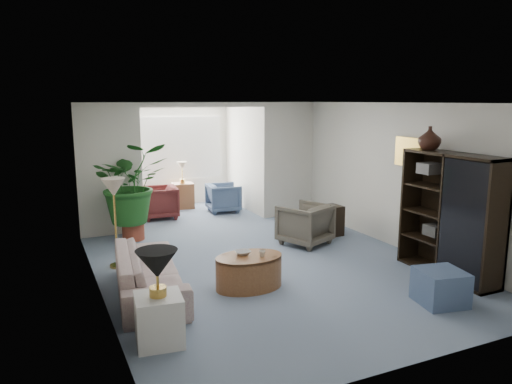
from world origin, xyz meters
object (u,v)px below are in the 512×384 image
coffee_cup (262,254)px  cabinet_urn (430,138)px  floor_lamp (113,187)px  coffee_bowl (243,253)px  ottoman (440,287)px  framed_picture (409,152)px  sunroom_table (183,196)px  table_lamp (157,264)px  entertainment_cabinet (450,215)px  wingback_chair (305,224)px  side_table_dark (329,221)px  sunroom_chair_blue (224,198)px  end_table (159,320)px  plant_pot (133,231)px  coffee_table (249,272)px  sofa (149,273)px  sunroom_chair_maroon (159,202)px

coffee_cup → cabinet_urn: bearing=-3.6°
floor_lamp → cabinet_urn: bearing=-23.5°
coffee_bowl → ottoman: coffee_bowl is taller
framed_picture → sunroom_table: size_ratio=0.83×
framed_picture → floor_lamp: size_ratio=1.39×
table_lamp → entertainment_cabinet: bearing=3.5°
ottoman → cabinet_urn: bearing=55.0°
wingback_chair → side_table_dark: size_ratio=1.41×
sunroom_chair_blue → end_table: bearing=158.4°
framed_picture → wingback_chair: framed_picture is taller
sunroom_chair_blue → sunroom_table: bearing=50.7°
floor_lamp → wingback_chair: floor_lamp is taller
entertainment_cabinet → ottoman: size_ratio=3.31×
plant_pot → floor_lamp: bearing=-110.0°
framed_picture → sunroom_chair_blue: 4.63m
entertainment_cabinet → floor_lamp: bearing=151.2°
cabinet_urn → ottoman: cabinet_urn is taller
framed_picture → sunroom_table: framed_picture is taller
coffee_table → coffee_cup: (0.15, -0.10, 0.27)m
table_lamp → coffee_bowl: table_lamp is taller
end_table → table_lamp: 0.62m
coffee_table → plant_pot: bearing=108.1°
coffee_table → side_table_dark: (2.44, 1.77, 0.06)m
framed_picture → plant_pot: 5.08m
sofa → framed_picture: bearing=-81.7°
table_lamp → coffee_bowl: bearing=38.1°
cabinet_urn → end_table: bearing=-170.0°
plant_pot → sunroom_table: (1.59, 2.19, 0.14)m
floor_lamp → side_table_dark: 4.07m
cabinet_urn → sunroom_table: 6.17m
entertainment_cabinet → sunroom_table: bearing=110.6°
floor_lamp → entertainment_cabinet: bearing=-28.8°
side_table_dark → entertainment_cabinet: entertainment_cabinet is taller
coffee_table → wingback_chair: wingback_chair is taller
cabinet_urn → ottoman: 2.32m
sunroom_chair_maroon → entertainment_cabinet: bearing=35.5°
sofa → coffee_cup: sofa is taller
sunroom_table → wingback_chair: bearing=-73.0°
plant_pot → sunroom_chair_maroon: 1.68m
coffee_bowl → entertainment_cabinet: 3.05m
table_lamp → wingback_chair: (3.24, 2.50, -0.51)m
framed_picture → cabinet_urn: bearing=-108.8°
wingback_chair → plant_pot: size_ratio=2.01×
coffee_bowl → sunroom_chair_maroon: size_ratio=0.28×
framed_picture → end_table: (-4.57, -1.44, -1.43)m
sofa → table_lamp: table_lamp is taller
coffee_table → plant_pot: (-0.99, 3.04, -0.07)m
entertainment_cabinet → cabinet_urn: cabinet_urn is taller
sofa → coffee_table: size_ratio=2.16×
wingback_chair → sunroom_chair_maroon: 3.56m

